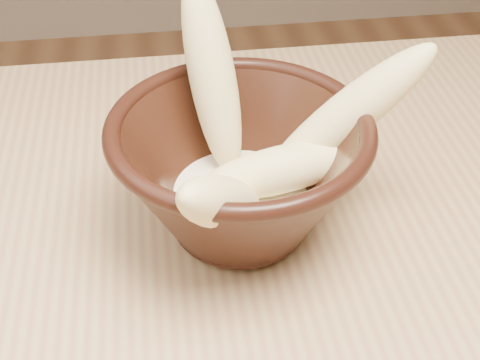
% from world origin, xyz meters
% --- Properties ---
extents(bowl, '(0.21, 0.21, 0.11)m').
position_xyz_m(bowl, '(0.16, 0.08, 0.82)').
color(bowl, black).
rests_on(bowl, table).
extents(milk_puddle, '(0.12, 0.12, 0.02)m').
position_xyz_m(milk_puddle, '(0.16, 0.08, 0.79)').
color(milk_puddle, '#FBEDCA').
rests_on(milk_puddle, bowl).
extents(banana_upright, '(0.07, 0.11, 0.17)m').
position_xyz_m(banana_upright, '(0.15, 0.14, 0.87)').
color(banana_upright, '#F8E292').
rests_on(banana_upright, bowl).
extents(banana_right, '(0.16, 0.04, 0.14)m').
position_xyz_m(banana_right, '(0.25, 0.09, 0.85)').
color(banana_right, '#F8E292').
rests_on(banana_right, bowl).
extents(banana_across, '(0.15, 0.06, 0.05)m').
position_xyz_m(banana_across, '(0.20, 0.07, 0.82)').
color(banana_across, '#F8E292').
rests_on(banana_across, bowl).
extents(banana_front, '(0.10, 0.13, 0.12)m').
position_xyz_m(banana_front, '(0.14, 0.02, 0.84)').
color(banana_front, '#F8E292').
rests_on(banana_front, bowl).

